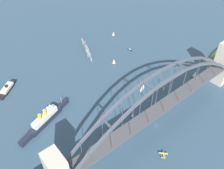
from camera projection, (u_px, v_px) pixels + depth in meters
name	position (u px, v px, depth m)	size (l,w,h in m)	color
ground_plane	(156.00, 125.00, 271.73)	(1400.00, 1400.00, 0.00)	#334C60
harbor_arch_bridge	(160.00, 107.00, 250.66)	(306.63, 20.70, 78.24)	beige
ocean_liner	(45.00, 119.00, 271.20)	(75.12, 31.23, 19.19)	#1E2333
naval_cruiser	(86.00, 48.00, 386.61)	(24.89, 61.06, 18.24)	gray
harbor_ferry_steamer	(7.00, 89.00, 315.31)	(34.92, 31.59, 7.66)	black
seaplane_taxiing_near_bridge	(163.00, 155.00, 240.68)	(8.70, 8.71, 5.03)	#B7B7B2
small_boat_0	(142.00, 88.00, 318.15)	(12.44, 7.56, 2.16)	silver
small_boat_1	(113.00, 34.00, 421.02)	(7.49, 6.81, 8.55)	#B2231E
small_boat_2	(130.00, 50.00, 388.12)	(2.02, 9.84, 2.31)	black
small_boat_3	(114.00, 61.00, 357.44)	(6.72, 7.92, 10.16)	brown
small_boat_4	(109.00, 125.00, 267.09)	(5.24, 7.19, 8.81)	brown
small_boat_5	(195.00, 74.00, 333.84)	(9.47, 7.91, 11.05)	#2D6B3D
small_boat_6	(133.00, 115.00, 279.26)	(3.68, 6.17, 7.25)	#234C8C
small_boat_7	(164.00, 89.00, 317.00)	(7.43, 5.21, 2.06)	gold
channel_marker_buoy	(100.00, 134.00, 261.55)	(2.20, 2.20, 2.75)	red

